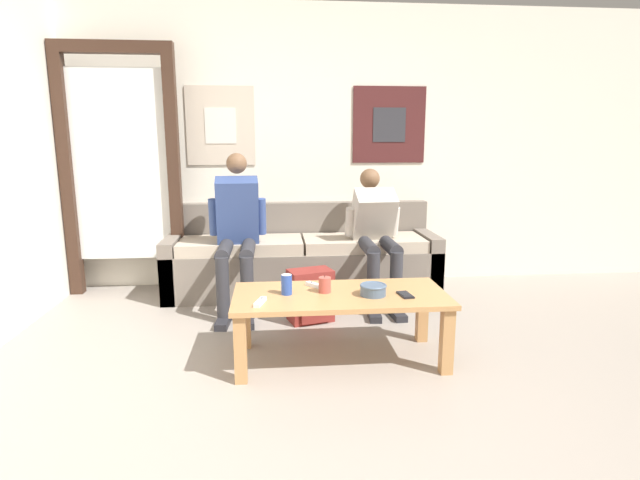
{
  "coord_description": "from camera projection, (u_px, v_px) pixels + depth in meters",
  "views": [
    {
      "loc": [
        -0.18,
        -2.05,
        1.35
      ],
      "look_at": [
        0.15,
        1.39,
        0.65
      ],
      "focal_mm": 28.0,
      "sensor_mm": 36.0,
      "label": 1
    }
  ],
  "objects": [
    {
      "name": "person_seated_adult",
      "position": [
        237.0,
        226.0,
        4.01
      ],
      "size": [
        0.47,
        0.87,
        1.24
      ],
      "color": "#2D2D33",
      "rests_on": "ground_plane"
    },
    {
      "name": "couch",
      "position": [
        303.0,
        261.0,
        4.49
      ],
      "size": [
        2.38,
        0.69,
        0.78
      ],
      "color": "#70665B",
      "rests_on": "ground_plane"
    },
    {
      "name": "backpack",
      "position": [
        311.0,
        297.0,
        3.75
      ],
      "size": [
        0.36,
        0.29,
        0.4
      ],
      "color": "maroon",
      "rests_on": "ground_plane"
    },
    {
      "name": "ground_plane",
      "position": [
        317.0,
        440.0,
        2.28
      ],
      "size": [
        18.0,
        18.0,
        0.0
      ],
      "primitive_type": "plane",
      "color": "gray"
    },
    {
      "name": "wall_back",
      "position": [
        292.0,
        148.0,
        4.63
      ],
      "size": [
        10.0,
        0.07,
        2.55
      ],
      "color": "silver",
      "rests_on": "ground_plane"
    },
    {
      "name": "drink_can_blue",
      "position": [
        287.0,
        284.0,
        3.01
      ],
      "size": [
        0.07,
        0.07,
        0.12
      ],
      "color": "#28479E",
      "rests_on": "coffee_table"
    },
    {
      "name": "coffee_table",
      "position": [
        340.0,
        304.0,
        3.05
      ],
      "size": [
        1.3,
        0.6,
        0.43
      ],
      "color": "#B27F4C",
      "rests_on": "ground_plane"
    },
    {
      "name": "pillar_candle",
      "position": [
        325.0,
        285.0,
        3.05
      ],
      "size": [
        0.08,
        0.08,
        0.11
      ],
      "color": "#B24C42",
      "rests_on": "coffee_table"
    },
    {
      "name": "game_controller_near_left",
      "position": [
        260.0,
        302.0,
        2.84
      ],
      "size": [
        0.07,
        0.15,
        0.03
      ],
      "color": "white",
      "rests_on": "coffee_table"
    },
    {
      "name": "game_controller_near_right",
      "position": [
        315.0,
        285.0,
        3.17
      ],
      "size": [
        0.12,
        0.13,
        0.03
      ],
      "color": "white",
      "rests_on": "coffee_table"
    },
    {
      "name": "person_seated_teen",
      "position": [
        376.0,
        230.0,
        4.17
      ],
      "size": [
        0.47,
        0.95,
        1.1
      ],
      "color": "#2D2D33",
      "rests_on": "ground_plane"
    },
    {
      "name": "cell_phone",
      "position": [
        405.0,
        295.0,
        2.99
      ],
      "size": [
        0.08,
        0.14,
        0.01
      ],
      "color": "black",
      "rests_on": "coffee_table"
    },
    {
      "name": "ceramic_bowl",
      "position": [
        373.0,
        289.0,
        2.99
      ],
      "size": [
        0.16,
        0.16,
        0.07
      ],
      "color": "#475B75",
      "rests_on": "coffee_table"
    },
    {
      "name": "door_frame",
      "position": [
        120.0,
        158.0,
        4.29
      ],
      "size": [
        1.0,
        0.1,
        2.15
      ],
      "color": "#382319",
      "rests_on": "ground_plane"
    }
  ]
}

